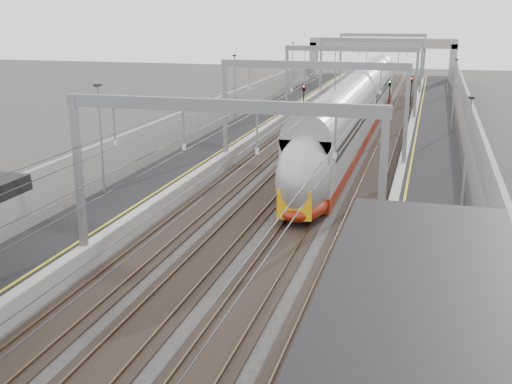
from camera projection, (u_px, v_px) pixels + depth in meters
The scene contains 11 objects.
platform_left at pixel (217, 149), 49.79m from camera, with size 4.00×120.00×1.00m, color black.
platform_right at pixel (429, 162), 45.72m from camera, with size 4.00×120.00×1.00m, color black.
tracks at pixel (318, 161), 47.87m from camera, with size 11.40×140.00×0.20m.
overhead_line at pixel (335, 71), 52.36m from camera, with size 13.00×140.00×6.60m.
overbridge at pixel (382, 49), 97.49m from camera, with size 22.00×2.20×6.90m.
wall_left at pixel (178, 133), 50.30m from camera, with size 0.30×120.00×3.20m, color gray.
wall_right at pixel (478, 149), 44.60m from camera, with size 0.30×120.00×3.20m, color gray.
train at pixel (354, 116), 54.67m from camera, with size 2.85×51.98×4.51m.
signal_green at pixel (304, 94), 67.43m from camera, with size 0.32×0.32×3.48m.
signal_red_near at pixel (390, 89), 71.84m from camera, with size 0.32×0.32×3.48m.
signal_red_far at pixel (411, 85), 75.43m from camera, with size 0.32×0.32×3.48m.
Camera 1 is at (7.83, -1.28, 10.83)m, focal length 45.00 mm.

